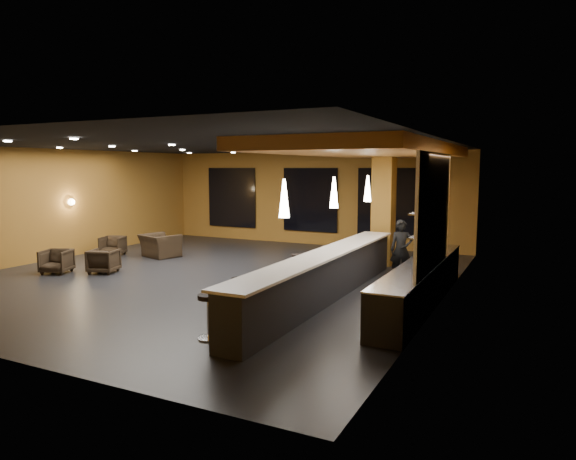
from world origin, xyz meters
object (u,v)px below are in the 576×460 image
at_px(pendant_0, 284,198).
at_px(column, 384,207).
at_px(staff_c, 426,250).
at_px(bar_counter, 325,277).
at_px(armchair_b, 104,261).
at_px(prep_counter, 421,285).
at_px(armchair_d, 160,246).
at_px(staff_a, 401,250).
at_px(bar_stool_5, 342,254).
at_px(pendant_2, 368,189).
at_px(bar_stool_0, 209,311).
at_px(bar_stool_1, 241,292).
at_px(bar_stool_2, 283,280).
at_px(staff_b, 427,242).
at_px(armchair_c, 113,246).
at_px(bar_stool_4, 327,261).
at_px(pendant_1, 334,192).
at_px(bar_stool_3, 300,267).
at_px(armchair_a, 56,261).

bearing_deg(pendant_0, column, 90.00).
relative_size(column, staff_c, 2.22).
bearing_deg(bar_counter, armchair_b, -179.76).
bearing_deg(prep_counter, armchair_d, 166.25).
relative_size(staff_a, staff_c, 1.00).
height_order(staff_a, bar_stool_5, staff_a).
height_order(pendant_2, bar_stool_0, pendant_2).
bearing_deg(armchair_d, bar_stool_1, 159.21).
relative_size(armchair_d, bar_stool_2, 1.52).
bearing_deg(staff_b, bar_stool_1, -103.73).
bearing_deg(bar_stool_5, armchair_c, -172.17).
xyz_separation_m(column, staff_b, (1.50, -1.04, -0.84)).
bearing_deg(bar_stool_0, armchair_c, 144.41).
distance_m(staff_b, bar_stool_4, 2.77).
height_order(staff_c, armchair_b, staff_c).
distance_m(staff_a, bar_stool_0, 6.36).
distance_m(prep_counter, bar_stool_1, 3.87).
distance_m(prep_counter, column, 4.75).
height_order(column, staff_b, column).
distance_m(pendant_1, staff_c, 3.37).
height_order(bar_counter, bar_stool_0, bar_counter).
distance_m(prep_counter, bar_stool_2, 2.94).
bearing_deg(bar_stool_3, bar_stool_2, -81.84).
relative_size(bar_stool_0, bar_stool_2, 1.03).
bearing_deg(pendant_2, bar_stool_0, -96.81).
xyz_separation_m(armchair_c, bar_stool_2, (7.75, -2.75, 0.16)).
height_order(staff_a, armchair_a, staff_a).
distance_m(bar_counter, bar_stool_0, 3.43).
bearing_deg(bar_stool_3, bar_stool_4, 81.40).
xyz_separation_m(pendant_1, bar_stool_5, (-0.80, 2.75, -1.88)).
distance_m(prep_counter, armchair_a, 9.81).
xyz_separation_m(pendant_0, armchair_c, (-8.49, 4.19, -2.03)).
distance_m(prep_counter, pendant_2, 3.73).
bearing_deg(pendant_0, bar_stool_2, 117.32).
xyz_separation_m(pendant_0, armchair_a, (-7.74, 1.35, -2.02)).
height_order(staff_c, bar_stool_2, staff_c).
relative_size(bar_counter, staff_c, 5.07).
distance_m(pendant_1, staff_a, 2.93).
relative_size(pendant_1, armchair_b, 0.96).
bearing_deg(armchair_b, staff_a, -178.32).
xyz_separation_m(staff_b, armchair_c, (-9.99, -1.36, -0.58)).
distance_m(bar_counter, prep_counter, 2.06).
bearing_deg(bar_stool_1, staff_a, 67.98).
xyz_separation_m(prep_counter, bar_stool_0, (-2.76, -3.84, 0.07)).
bearing_deg(bar_stool_1, column, 82.04).
height_order(staff_c, bar_stool_0, staff_c).
height_order(bar_counter, bar_stool_5, bar_counter).
distance_m(prep_counter, staff_a, 2.49).
distance_m(pendant_0, bar_stool_1, 2.07).
height_order(pendant_2, bar_stool_5, pendant_2).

